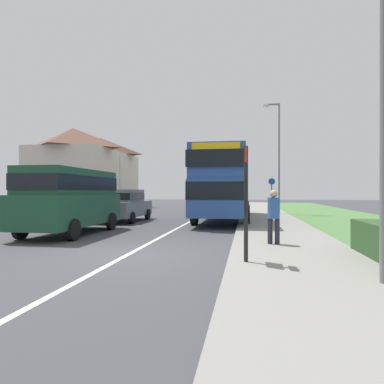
# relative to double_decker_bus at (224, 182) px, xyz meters

# --- Properties ---
(ground_plane) EXTENTS (120.00, 120.00, 0.00)m
(ground_plane) POSITION_rel_double_decker_bus_xyz_m (-1.76, -10.94, -2.14)
(ground_plane) COLOR #424247
(lane_marking_centre) EXTENTS (0.14, 60.00, 0.01)m
(lane_marking_centre) POSITION_rel_double_decker_bus_xyz_m (-1.76, -2.94, -2.14)
(lane_marking_centre) COLOR silver
(lane_marking_centre) RESTS_ON ground_plane
(pavement_near_side) EXTENTS (3.20, 68.00, 0.12)m
(pavement_near_side) POSITION_rel_double_decker_bus_xyz_m (2.44, -4.94, -2.08)
(pavement_near_side) COLOR gray
(pavement_near_side) RESTS_ON ground_plane
(double_decker_bus) EXTENTS (2.80, 10.77, 3.70)m
(double_decker_bus) POSITION_rel_double_decker_bus_xyz_m (0.00, 0.00, 0.00)
(double_decker_bus) COLOR #284C93
(double_decker_bus) RESTS_ON ground_plane
(parked_van_dark_green) EXTENTS (2.11, 5.23, 2.45)m
(parked_van_dark_green) POSITION_rel_double_decker_bus_xyz_m (-5.35, -7.26, -0.70)
(parked_van_dark_green) COLOR #19472D
(parked_van_dark_green) RESTS_ON ground_plane
(parked_car_grey) EXTENTS (2.01, 4.47, 1.72)m
(parked_car_grey) POSITION_rel_double_decker_bus_xyz_m (-5.31, -1.65, -1.20)
(parked_car_grey) COLOR slate
(parked_car_grey) RESTS_ON ground_plane
(pedestrian_at_stop) EXTENTS (0.34, 0.34, 1.67)m
(pedestrian_at_stop) POSITION_rel_double_decker_bus_xyz_m (2.02, -9.38, -1.17)
(pedestrian_at_stop) COLOR #23232D
(pedestrian_at_stop) RESTS_ON ground_plane
(bus_stop_sign) EXTENTS (0.09, 0.52, 2.60)m
(bus_stop_sign) POSITION_rel_double_decker_bus_xyz_m (1.24, -12.01, -0.60)
(bus_stop_sign) COLOR black
(bus_stop_sign) RESTS_ON ground_plane
(cycle_route_sign) EXTENTS (0.44, 0.08, 2.52)m
(cycle_route_sign) POSITION_rel_double_decker_bus_xyz_m (2.93, 4.48, -0.71)
(cycle_route_sign) COLOR slate
(cycle_route_sign) RESTS_ON ground_plane
(street_lamp_near) EXTENTS (1.14, 0.20, 6.97)m
(street_lamp_near) POSITION_rel_double_decker_bus_xyz_m (3.37, -13.41, 1.88)
(street_lamp_near) COLOR slate
(street_lamp_near) RESTS_ON ground_plane
(street_lamp_mid) EXTENTS (1.14, 0.20, 7.71)m
(street_lamp_mid) POSITION_rel_double_decker_bus_xyz_m (3.37, 5.04, 2.26)
(street_lamp_mid) COLOR slate
(street_lamp_mid) RESTS_ON ground_plane
(house_terrace_far_side) EXTENTS (6.59, 11.47, 7.29)m
(house_terrace_far_side) POSITION_rel_double_decker_bus_xyz_m (-14.10, 12.23, 1.50)
(house_terrace_far_side) COLOR beige
(house_terrace_far_side) RESTS_ON ground_plane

